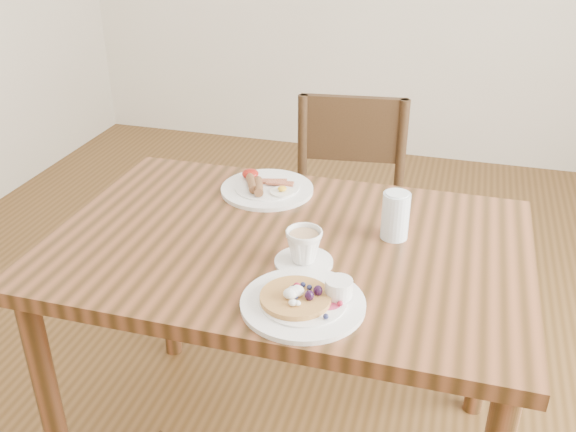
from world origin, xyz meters
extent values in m
cube|color=brown|center=(0.00, 0.00, 0.73)|extent=(1.20, 0.80, 0.04)
cylinder|color=brown|center=(-0.54, -0.34, 0.35)|extent=(0.06, 0.06, 0.71)
cylinder|color=brown|center=(0.54, 0.34, 0.35)|extent=(0.06, 0.06, 0.71)
cylinder|color=brown|center=(-0.54, 0.34, 0.35)|extent=(0.06, 0.06, 0.71)
cube|color=#372414|center=(0.03, 0.63, 0.45)|extent=(0.47, 0.47, 0.04)
cylinder|color=#372414|center=(-0.12, 0.43, 0.21)|extent=(0.04, 0.04, 0.43)
cylinder|color=#372414|center=(0.23, 0.47, 0.21)|extent=(0.04, 0.04, 0.43)
cylinder|color=#372414|center=(-0.17, 0.78, 0.21)|extent=(0.04, 0.04, 0.43)
cylinder|color=#372414|center=(0.19, 0.83, 0.21)|extent=(0.04, 0.04, 0.43)
cylinder|color=#372414|center=(0.19, 0.83, 0.67)|extent=(0.04, 0.04, 0.43)
cylinder|color=#372414|center=(-0.17, 0.78, 0.67)|extent=(0.04, 0.04, 0.43)
cube|color=#372414|center=(0.01, 0.82, 0.76)|extent=(0.38, 0.08, 0.24)
cylinder|color=white|center=(0.11, -0.26, 0.76)|extent=(0.27, 0.27, 0.01)
cylinder|color=white|center=(0.11, -0.26, 0.76)|extent=(0.19, 0.19, 0.01)
cylinder|color=#B22D59|center=(0.16, -0.25, 0.77)|extent=(0.07, 0.07, 0.00)
cylinder|color=#C68C47|center=(0.09, -0.27, 0.77)|extent=(0.15, 0.15, 0.01)
ellipsoid|color=white|center=(0.09, -0.27, 0.79)|extent=(0.03, 0.03, 0.02)
ellipsoid|color=white|center=(0.10, -0.30, 0.79)|extent=(0.02, 0.02, 0.01)
cylinder|color=white|center=(0.18, -0.23, 0.79)|extent=(0.06, 0.06, 0.04)
cylinder|color=#591E07|center=(0.18, -0.23, 0.80)|extent=(0.05, 0.05, 0.00)
sphere|color=black|center=(0.12, -0.25, 0.79)|extent=(0.02, 0.02, 0.02)
sphere|color=#1E234C|center=(0.12, -0.23, 0.78)|extent=(0.01, 0.01, 0.01)
sphere|color=#1E234C|center=(0.09, -0.21, 0.78)|extent=(0.01, 0.01, 0.01)
sphere|color=#B21938|center=(0.08, -0.24, 0.79)|extent=(0.02, 0.02, 0.02)
sphere|color=black|center=(0.08, -0.26, 0.79)|extent=(0.02, 0.02, 0.02)
sphere|color=#1E234C|center=(0.09, -0.29, 0.78)|extent=(0.01, 0.01, 0.01)
sphere|color=black|center=(0.12, -0.27, 0.79)|extent=(0.02, 0.02, 0.02)
sphere|color=#1E234C|center=(0.17, -0.31, 0.77)|extent=(0.01, 0.01, 0.01)
sphere|color=#B21938|center=(0.19, -0.27, 0.77)|extent=(0.01, 0.01, 0.01)
sphere|color=black|center=(0.18, -0.23, 0.78)|extent=(0.02, 0.02, 0.02)
sphere|color=#1E234C|center=(0.16, -0.20, 0.77)|extent=(0.01, 0.01, 0.01)
cylinder|color=white|center=(-0.14, 0.26, 0.76)|extent=(0.27, 0.27, 0.01)
cylinder|color=white|center=(-0.14, 0.26, 0.76)|extent=(0.19, 0.19, 0.01)
cylinder|color=brown|center=(-0.18, 0.24, 0.78)|extent=(0.06, 0.10, 0.03)
cylinder|color=brown|center=(-0.15, 0.23, 0.78)|extent=(0.06, 0.10, 0.03)
cube|color=maroon|center=(-0.13, 0.29, 0.77)|extent=(0.08, 0.04, 0.01)
cube|color=maroon|center=(-0.10, 0.28, 0.77)|extent=(0.08, 0.03, 0.01)
cylinder|color=white|center=(-0.08, 0.23, 0.77)|extent=(0.07, 0.07, 0.00)
ellipsoid|color=yellow|center=(-0.08, 0.23, 0.78)|extent=(0.03, 0.03, 0.01)
ellipsoid|color=#A5190F|center=(-0.20, 0.30, 0.78)|extent=(0.05, 0.05, 0.03)
cylinder|color=white|center=(0.07, -0.09, 0.75)|extent=(0.14, 0.14, 0.01)
imported|color=white|center=(0.07, -0.09, 0.80)|extent=(0.12, 0.12, 0.08)
cylinder|color=tan|center=(0.07, -0.09, 0.83)|extent=(0.07, 0.07, 0.00)
cylinder|color=silver|center=(0.25, 0.09, 0.81)|extent=(0.07, 0.07, 0.12)
camera|label=1|loc=(0.39, -1.35, 1.57)|focal=40.00mm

